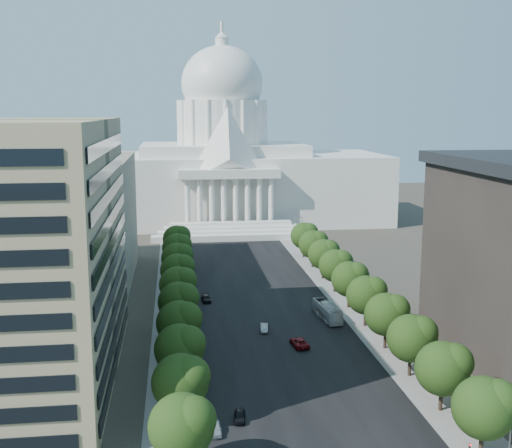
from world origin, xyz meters
name	(u,v)px	position (x,y,z in m)	size (l,w,h in m)	color
road_asphalt	(254,287)	(0.00, 90.00, 0.00)	(30.00, 260.00, 0.01)	black
sidewalk_left	(173,290)	(-19.00, 90.00, 0.00)	(8.00, 260.00, 0.02)	gray
sidewalk_right	(332,285)	(19.00, 90.00, 0.00)	(8.00, 260.00, 0.02)	gray
capitol	(223,168)	(0.00, 184.89, 20.01)	(120.00, 56.00, 73.00)	white
office_block_left_far	(50,222)	(-48.00, 100.00, 15.00)	(38.00, 52.00, 30.00)	gray
tree_l_a	(184,425)	(-17.66, 11.81, 6.45)	(7.79, 7.60, 9.97)	#33261C
tree_l_b	(183,381)	(-17.66, 23.81, 6.45)	(7.79, 7.60, 9.97)	#33261C
tree_l_c	(182,348)	(-17.66, 35.81, 6.45)	(7.79, 7.60, 9.97)	#33261C
tree_l_d	(181,322)	(-17.66, 47.81, 6.45)	(7.79, 7.60, 9.97)	#33261C
tree_l_e	(180,301)	(-17.66, 59.81, 6.45)	(7.79, 7.60, 9.97)	#33261C
tree_l_f	(179,284)	(-17.66, 71.81, 6.45)	(7.79, 7.60, 9.97)	#33261C
tree_l_g	(179,269)	(-17.66, 83.81, 6.45)	(7.79, 7.60, 9.97)	#33261C
tree_l_h	(178,257)	(-17.66, 95.81, 6.45)	(7.79, 7.60, 9.97)	#33261C
tree_l_i	(178,247)	(-17.66, 107.81, 6.45)	(7.79, 7.60, 9.97)	#33261C
tree_l_j	(178,238)	(-17.66, 119.81, 6.45)	(7.79, 7.60, 9.97)	#33261C
tree_r_a	(487,406)	(18.34, 11.81, 6.45)	(7.79, 7.60, 9.97)	#33261C
tree_r_b	(445,367)	(18.34, 23.81, 6.45)	(7.79, 7.60, 9.97)	#33261C
tree_r_c	(413,337)	(18.34, 35.81, 6.45)	(7.79, 7.60, 9.97)	#33261C
tree_r_d	(388,313)	(18.34, 47.81, 6.45)	(7.79, 7.60, 9.97)	#33261C
tree_r_e	(368,294)	(18.34, 59.81, 6.45)	(7.79, 7.60, 9.97)	#33261C
tree_r_f	(351,278)	(18.34, 71.81, 6.45)	(7.79, 7.60, 9.97)	#33261C
tree_r_g	(337,265)	(18.34, 83.81, 6.45)	(7.79, 7.60, 9.97)	#33261C
tree_r_h	(325,253)	(18.34, 95.81, 6.45)	(7.79, 7.60, 9.97)	#33261C
tree_r_i	(314,243)	(18.34, 107.81, 6.45)	(7.79, 7.60, 9.97)	#33261C
tree_r_j	(305,235)	(18.34, 119.81, 6.45)	(7.79, 7.60, 9.97)	#33261C
streetlight_a	(507,417)	(19.90, 10.00, 5.82)	(2.61, 0.44, 9.00)	gray
streetlight_b	(425,342)	(19.90, 35.00, 5.82)	(2.61, 0.44, 9.00)	gray
streetlight_c	(375,296)	(19.90, 60.00, 5.82)	(2.61, 0.44, 9.00)	gray
streetlight_d	(342,266)	(19.90, 85.00, 5.82)	(2.61, 0.44, 9.00)	gray
streetlight_e	(318,244)	(19.90, 110.00, 5.82)	(2.61, 0.44, 9.00)	gray
streetlight_f	(300,227)	(19.90, 135.00, 5.82)	(2.61, 0.44, 9.00)	gray
car_dark_a	(240,416)	(-10.13, 24.49, 0.65)	(1.54, 3.82, 1.30)	black
car_silver	(264,328)	(-1.89, 59.35, 0.65)	(1.38, 3.95, 1.30)	#979A9E
car_red	(299,342)	(3.18, 50.63, 0.75)	(2.48, 5.38, 1.49)	maroon
car_dark_b	(206,299)	(-11.84, 79.91, 0.66)	(1.86, 4.57, 1.33)	black
car_parked	(215,429)	(-13.60, 21.40, 0.67)	(1.57, 3.91, 1.33)	#B2B6BB
city_bus	(327,311)	(11.67, 64.96, 1.60)	(2.69, 11.48, 3.20)	silver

